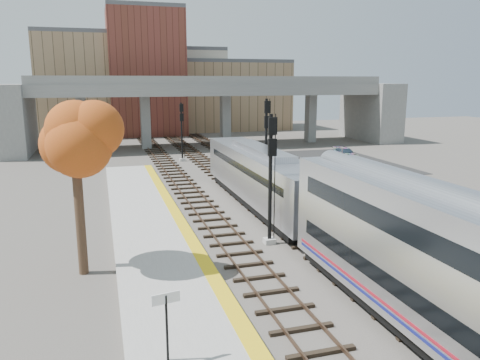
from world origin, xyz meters
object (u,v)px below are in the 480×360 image
object	(u,v)px
car_b	(340,159)
signal_mast_far	(182,133)
car_c	(345,153)
locomotive	(261,176)
tree	(74,135)
signal_mast_near	(271,181)
signal_mast_mid	(266,145)
car_a	(312,164)

from	to	relation	value
car_b	signal_mast_far	bearing A→B (deg)	150.78
car_c	locomotive	bearing A→B (deg)	-130.55
car_b	locomotive	bearing A→B (deg)	-141.69
locomotive	tree	bearing A→B (deg)	-143.17
signal_mast_far	car_c	distance (m)	18.93
signal_mast_near	car_c	size ratio (longest dim) A/B	1.66
signal_mast_mid	signal_mast_far	world-z (taller)	signal_mast_mid
signal_mast_near	signal_mast_far	size ratio (longest dim) A/B	1.10
tree	car_b	world-z (taller)	tree
tree	car_c	size ratio (longest dim) A/B	2.04
car_b	signal_mast_mid	bearing A→B (deg)	-148.03
signal_mast_near	tree	xyz separation A→B (m)	(-9.86, -1.30, 2.98)
signal_mast_near	tree	world-z (taller)	tree
car_a	car_c	bearing A→B (deg)	27.42
signal_mast_mid	car_b	bearing A→B (deg)	38.74
car_a	car_b	bearing A→B (deg)	18.25
signal_mast_far	car_a	xyz separation A→B (m)	(11.71, -9.22, -2.50)
signal_mast_mid	car_c	size ratio (longest dim) A/B	1.73
locomotive	signal_mast_mid	distance (m)	5.11
signal_mast_far	car_a	size ratio (longest dim) A/B	1.80
car_a	car_c	xyz separation A→B (m)	(6.62, 5.17, 0.01)
locomotive	signal_mast_near	xyz separation A→B (m)	(-2.10, -7.65, 1.34)
signal_mast_near	tree	size ratio (longest dim) A/B	0.81
car_a	signal_mast_near	bearing A→B (deg)	-131.75
signal_mast_mid	signal_mast_near	bearing A→B (deg)	-108.72
signal_mast_far	tree	distance (m)	31.64
car_a	signal_mast_mid	bearing A→B (deg)	-146.96
locomotive	car_c	world-z (taller)	locomotive
signal_mast_far	car_b	distance (m)	17.77
signal_mast_far	car_b	world-z (taller)	signal_mast_far
signal_mast_far	car_a	bearing A→B (deg)	-38.21
tree	signal_mast_near	bearing A→B (deg)	7.53
locomotive	signal_mast_far	size ratio (longest dim) A/B	2.91
signal_mast_mid	signal_mast_far	bearing A→B (deg)	103.98
signal_mast_far	locomotive	bearing A→B (deg)	-84.26
locomotive	tree	world-z (taller)	tree
signal_mast_far	car_b	bearing A→B (deg)	-22.45
signal_mast_near	car_a	world-z (taller)	signal_mast_near
tree	car_a	xyz separation A→B (m)	(21.57, 20.65, -5.94)
car_b	tree	bearing A→B (deg)	-145.21
tree	signal_mast_mid	bearing A→B (deg)	43.83
signal_mast_near	car_c	distance (m)	30.75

